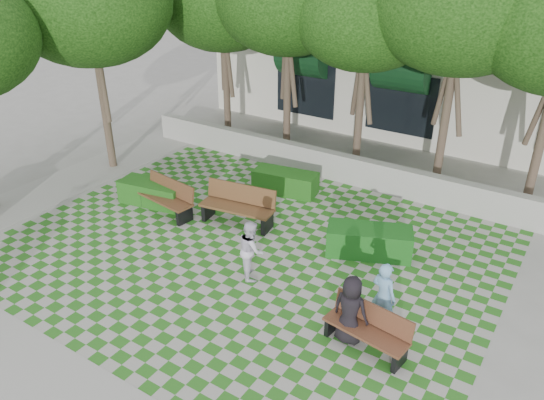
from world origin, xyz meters
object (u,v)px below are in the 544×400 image
Objects in this scene: bench_mid at (238,206)px; person_dark at (350,310)px; person_white at (251,249)px; person_blue at (383,296)px; hedge_west at (153,193)px; hedge_midleft at (285,182)px; bench_east at (368,329)px; bench_west at (167,198)px; hedge_midright at (369,241)px.

person_dark is (4.61, -2.63, 0.22)m from bench_mid.
person_white is (-2.86, 0.77, -0.02)m from person_dark.
person_white is at bearing 16.07° from person_blue.
person_dark is at bearing -16.57° from hedge_west.
bench_east is at bearing -45.33° from hedge_midleft.
bench_west reaches higher than hedge_west.
person_blue is 0.80m from person_dark.
person_white is (4.56, -1.44, 0.38)m from hedge_west.
bench_mid reaches higher than hedge_midright.
bench_west is 6.98m from person_dark.
hedge_west is at bearing -136.20° from hedge_midleft.
hedge_midright is at bearing -43.97° from person_blue.
hedge_west is 7.76m from person_dark.
hedge_midright is at bearing 121.06° from bench_east.
person_blue is (4.99, -1.93, 0.25)m from bench_mid.
hedge_midleft is 1.27× the size of person_blue.
person_blue is 3.25m from person_white.
hedge_west is 1.36× the size of person_white.
hedge_west is 7.97m from person_blue.
bench_east is 0.76m from person_blue.
person_dark is at bearing -47.73° from hedge_midleft.
person_dark is 2.96m from person_white.
hedge_midright is at bearing -27.47° from hedge_midleft.
person_white is (1.67, -4.22, 0.38)m from hedge_midleft.
hedge_midleft is (2.14, 2.97, -0.13)m from bench_west.
bench_west is 0.94× the size of hedge_midright.
bench_mid is at bearing -3.89° from person_blue.
hedge_midright is (5.74, 1.10, -0.11)m from bench_west.
bench_west is (-7.06, 2.00, 0.05)m from bench_east.
hedge_midright is 3.06m from person_white.
bench_west is 1.00× the size of hedge_west.
bench_west is at bearing -14.07° from person_dark.
hedge_midright reaches higher than hedge_west.
bench_east is 0.90× the size of hedge_midleft.
bench_mid is at bearing -91.77° from hedge_midleft.
hedge_midleft is 6.54m from person_blue.
bench_west is at bearing -125.82° from hedge_midleft.
hedge_midleft is 4.01m from hedge_west.
hedge_midright is at bearing -80.03° from person_white.
bench_west is 1.27× the size of person_blue.
bench_west is at bearing -169.12° from hedge_midright.
bench_mid is 2.86m from hedge_west.
bench_mid is 2.36m from hedge_midleft.
hedge_west is at bearing 173.81° from bench_west.
bench_east is at bearing -143.80° from person_white.
hedge_midright is 2.79m from person_blue.
hedge_midleft is at bearing -23.81° from person_blue.
hedge_midright is 1.06× the size of hedge_west.
hedge_west is 1.33× the size of person_dark.
person_blue is (1.33, -2.42, 0.41)m from hedge_midright.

